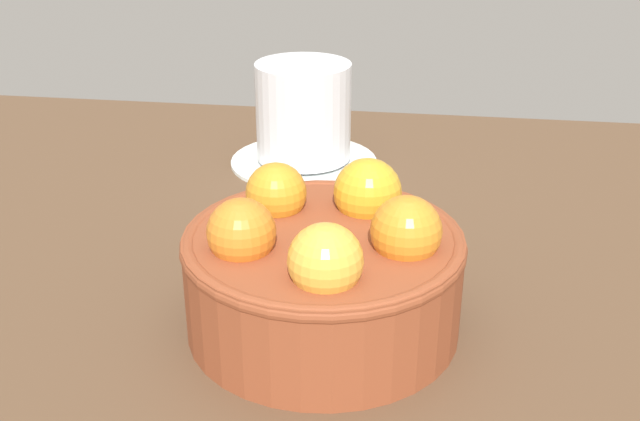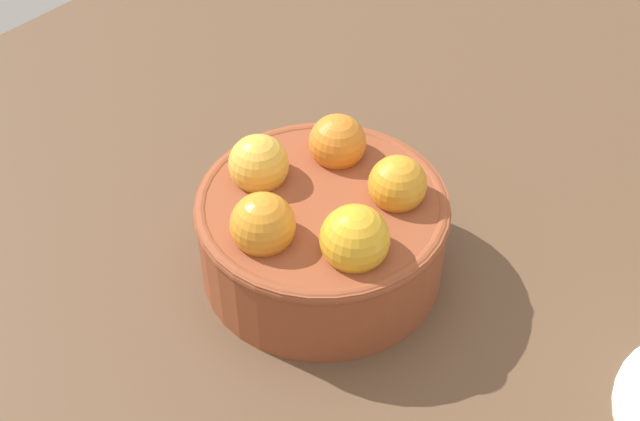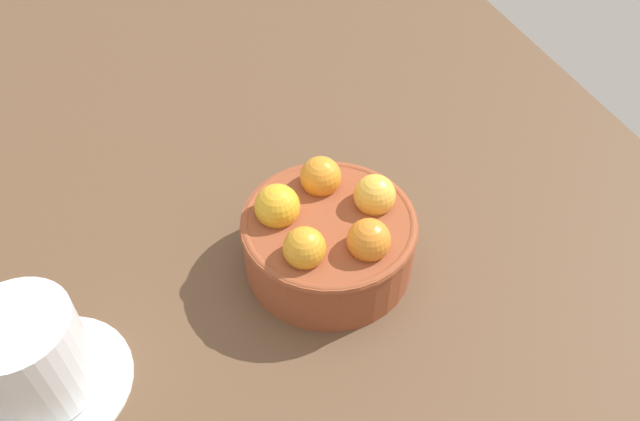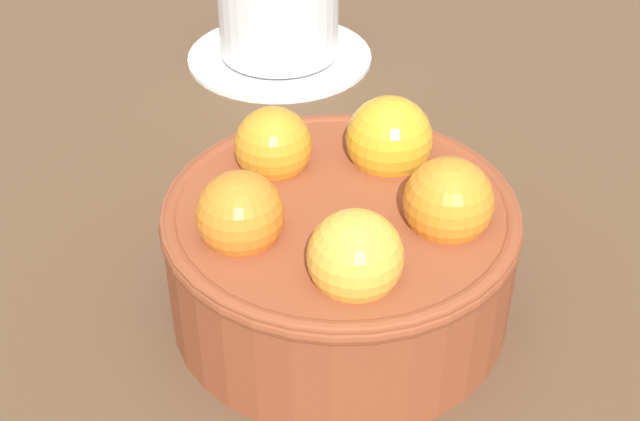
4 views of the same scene
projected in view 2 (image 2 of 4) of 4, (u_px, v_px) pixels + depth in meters
ground_plane at (322, 289)px, 57.41cm from camera, size 136.87×82.29×4.61cm
terracotta_bowl at (322, 225)px, 53.12cm from camera, size 16.05×16.05×9.00cm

